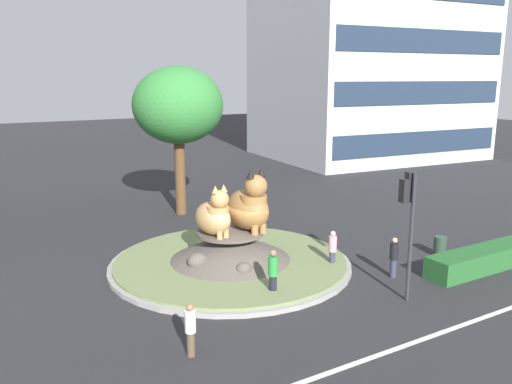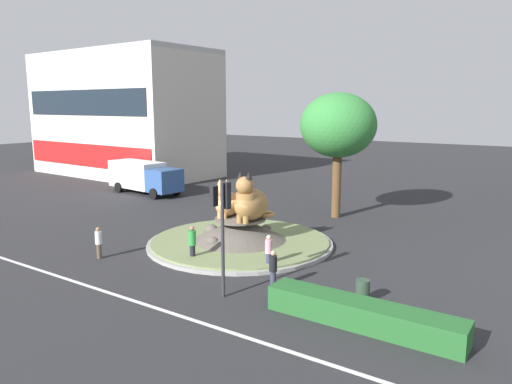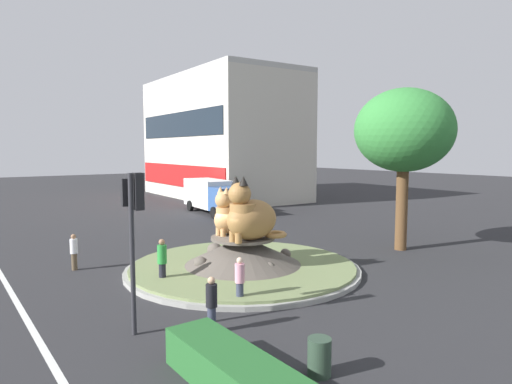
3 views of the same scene
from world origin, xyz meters
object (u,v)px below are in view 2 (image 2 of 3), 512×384
broadleaf_tree_behind_island (338,126)px  pedestrian_green_shirt (192,243)px  pedestrian_pink_shirt (269,251)px  litter_bin (363,291)px  cat_statue_tabby (250,202)px  traffic_light_mast (223,213)px  pedestrian_white_shirt (99,242)px  shophouse_block (124,115)px  pedestrian_black_shirt (273,269)px  cat_statue_calico (227,203)px  delivery_box_truck (144,176)px

broadleaf_tree_behind_island → pedestrian_green_shirt: (-1.77, -12.74, -5.26)m
pedestrian_pink_shirt → litter_bin: bearing=-145.1°
cat_statue_tabby → pedestrian_pink_shirt: (2.64, -2.30, -1.63)m
broadleaf_tree_behind_island → traffic_light_mast: bearing=-82.0°
broadleaf_tree_behind_island → pedestrian_white_shirt: broadleaf_tree_behind_island is taller
traffic_light_mast → pedestrian_pink_shirt: bearing=9.9°
shophouse_block → pedestrian_white_shirt: shophouse_block is taller
cat_statue_tabby → litter_bin: (7.76, -3.52, -2.05)m
cat_statue_tabby → traffic_light_mast: 6.76m
pedestrian_black_shirt → cat_statue_calico: bearing=37.8°
broadleaf_tree_behind_island → pedestrian_white_shirt: bearing=-111.8°
traffic_light_mast → pedestrian_pink_shirt: traffic_light_mast is taller
shophouse_block → delivery_box_truck: size_ratio=2.76×
broadleaf_tree_behind_island → litter_bin: size_ratio=9.36×
cat_statue_tabby → pedestrian_green_shirt: bearing=-19.1°
pedestrian_green_shirt → pedestrian_black_shirt: (5.16, -0.80, -0.08)m
pedestrian_black_shirt → pedestrian_pink_shirt: 2.48m
pedestrian_pink_shirt → delivery_box_truck: (-19.60, 10.58, 0.65)m
cat_statue_calico → litter_bin: cat_statue_calico is taller
cat_statue_tabby → pedestrian_pink_shirt: 3.86m
pedestrian_pink_shirt → litter_bin: (5.12, -1.22, -0.41)m
pedestrian_green_shirt → pedestrian_white_shirt: 4.78m
traffic_light_mast → pedestrian_white_shirt: size_ratio=2.90×
broadleaf_tree_behind_island → delivery_box_truck: (-17.69, -0.98, -4.70)m
pedestrian_pink_shirt → cat_statue_tabby: bearing=7.3°
pedestrian_green_shirt → pedestrian_pink_shirt: 3.86m
pedestrian_black_shirt → pedestrian_white_shirt: (-9.38, -1.45, -0.02)m
pedestrian_white_shirt → litter_bin: size_ratio=1.78×
cat_statue_calico → pedestrian_white_shirt: bearing=-40.9°
pedestrian_green_shirt → pedestrian_white_shirt: pedestrian_green_shirt is taller
litter_bin → shophouse_block: bearing=151.6°
cat_statue_calico → broadleaf_tree_behind_island: size_ratio=0.26×
broadleaf_tree_behind_island → pedestrian_white_shirt: size_ratio=5.27×
cat_statue_tabby → pedestrian_black_shirt: 6.17m
cat_statue_calico → broadleaf_tree_behind_island: bearing=156.9°
traffic_light_mast → delivery_box_truck: bearing=60.4°
cat_statue_calico → broadleaf_tree_behind_island: (2.33, 9.17, 3.92)m
traffic_light_mast → broadleaf_tree_behind_island: bearing=14.3°
shophouse_block → litter_bin: 40.72m
cat_statue_calico → broadleaf_tree_behind_island: 10.24m
cat_statue_calico → pedestrian_black_shirt: (5.73, -4.37, -1.42)m
traffic_light_mast → shophouse_block: (-30.53, 21.67, 3.17)m
pedestrian_black_shirt → delivery_box_truck: (-21.09, 12.57, 0.64)m
shophouse_block → pedestrian_black_shirt: (31.78, -19.91, -5.70)m
cat_statue_calico → pedestrian_pink_shirt: bearing=51.9°
cat_statue_calico → litter_bin: 10.20m
pedestrian_green_shirt → pedestrian_white_shirt: size_ratio=1.13×
shophouse_block → pedestrian_pink_shirt: size_ratio=12.98×
pedestrian_white_shirt → cat_statue_calico: bearing=27.0°
litter_bin → pedestrian_green_shirt: bearing=179.8°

